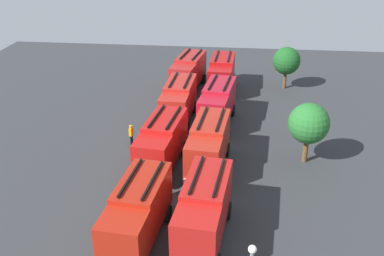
# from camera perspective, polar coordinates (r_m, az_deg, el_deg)

# --- Properties ---
(ground_plane) EXTENTS (62.65, 62.65, 0.00)m
(ground_plane) POSITION_cam_1_polar(r_m,az_deg,el_deg) (38.36, 0.00, -1.88)
(ground_plane) COLOR #2D3033
(fire_truck_0) EXTENTS (7.49, 3.64, 3.88)m
(fire_truck_0) POSITION_cam_1_polar(r_m,az_deg,el_deg) (49.79, -0.45, 7.44)
(fire_truck_0) COLOR maroon
(fire_truck_0) RESTS_ON ground
(fire_truck_1) EXTENTS (7.30, 3.00, 3.88)m
(fire_truck_1) POSITION_cam_1_polar(r_m,az_deg,el_deg) (41.60, -1.76, 3.66)
(fire_truck_1) COLOR #A9201A
(fire_truck_1) RESTS_ON ground
(fire_truck_2) EXTENTS (7.43, 3.41, 3.88)m
(fire_truck_2) POSITION_cam_1_polar(r_m,az_deg,el_deg) (33.92, -3.96, -1.77)
(fire_truck_2) COLOR #AF1412
(fire_truck_2) RESTS_ON ground
(fire_truck_3) EXTENTS (7.40, 3.32, 3.88)m
(fire_truck_3) POSITION_cam_1_polar(r_m,az_deg,el_deg) (26.44, -7.12, -10.74)
(fire_truck_3) COLOR #9E1D0F
(fire_truck_3) RESTS_ON ground
(fire_truck_4) EXTENTS (7.29, 2.98, 3.88)m
(fire_truck_4) POSITION_cam_1_polar(r_m,az_deg,el_deg) (49.23, 3.88, 7.17)
(fire_truck_4) COLOR #A31112
(fire_truck_4) RESTS_ON ground
(fire_truck_5) EXTENTS (7.44, 3.46, 3.88)m
(fire_truck_5) POSITION_cam_1_polar(r_m,az_deg,el_deg) (41.07, 3.32, 3.32)
(fire_truck_5) COLOR #A61422
(fire_truck_5) RESTS_ON ground
(fire_truck_6) EXTENTS (7.38, 3.26, 3.88)m
(fire_truck_6) POSITION_cam_1_polar(r_m,az_deg,el_deg) (33.58, 2.17, -2.02)
(fire_truck_6) COLOR #A62316
(fire_truck_6) RESTS_ON ground
(fire_truck_7) EXTENTS (7.40, 3.32, 3.88)m
(fire_truck_7) POSITION_cam_1_polar(r_m,az_deg,el_deg) (26.52, 1.58, -10.40)
(fire_truck_7) COLOR #AA1814
(fire_truck_7) RESTS_ON ground
(firefighter_0) EXTENTS (0.46, 0.32, 1.75)m
(firefighter_0) POSITION_cam_1_polar(r_m,az_deg,el_deg) (38.05, -7.92, -0.73)
(firefighter_0) COLOR black
(firefighter_0) RESTS_ON ground
(tree_0) EXTENTS (3.09, 3.09, 4.78)m
(tree_0) POSITION_cam_1_polar(r_m,az_deg,el_deg) (50.85, 12.19, 8.52)
(tree_0) COLOR brown
(tree_0) RESTS_ON ground
(tree_1) EXTENTS (3.21, 3.21, 4.97)m
(tree_1) POSITION_cam_1_polar(r_m,az_deg,el_deg) (35.14, 14.95, 0.55)
(tree_1) COLOR brown
(tree_1) RESTS_ON ground
(traffic_cone_0) EXTENTS (0.47, 0.47, 0.67)m
(traffic_cone_0) POSITION_cam_1_polar(r_m,az_deg,el_deg) (45.54, 5.46, 3.09)
(traffic_cone_0) COLOR #F2600C
(traffic_cone_0) RESTS_ON ground
(traffic_cone_1) EXTENTS (0.44, 0.44, 0.63)m
(traffic_cone_1) POSITION_cam_1_polar(r_m,az_deg,el_deg) (33.88, -7.85, -5.57)
(traffic_cone_1) COLOR #F2600C
(traffic_cone_1) RESTS_ON ground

